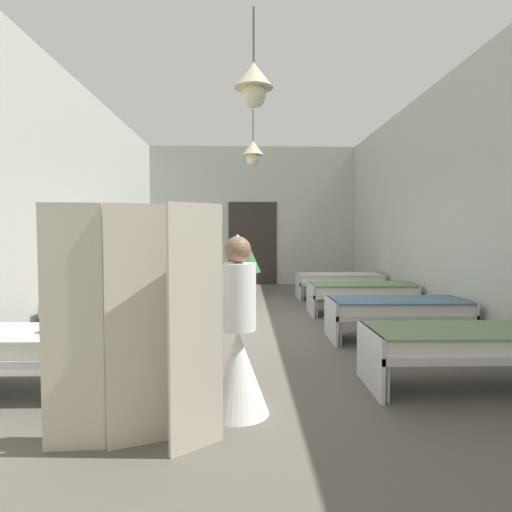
{
  "coord_description": "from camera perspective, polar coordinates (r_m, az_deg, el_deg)",
  "views": [
    {
      "loc": [
        -0.21,
        -6.93,
        1.49
      ],
      "look_at": [
        0.0,
        1.67,
        1.04
      ],
      "focal_mm": 30.43,
      "sensor_mm": 36.0,
      "label": 1
    }
  ],
  "objects": [
    {
      "name": "ground_plane",
      "position": [
        7.1,
        0.33,
        -9.55
      ],
      "size": [
        6.53,
        12.01,
        0.1
      ],
      "primitive_type": "cube",
      "color": "#59544C"
    },
    {
      "name": "room_shell",
      "position": [
        8.24,
        0.06,
        6.54
      ],
      "size": [
        6.33,
        11.61,
        4.0
      ],
      "color": "#B2B7AD",
      "rests_on": "ground"
    },
    {
      "name": "bed_left_row_0",
      "position": [
        4.55,
        -23.87,
        -10.68
      ],
      "size": [
        1.9,
        0.84,
        0.57
      ],
      "color": "#B7BCC1",
      "rests_on": "ground"
    },
    {
      "name": "bed_right_row_0",
      "position": [
        4.72,
        25.87,
        -10.23
      ],
      "size": [
        1.9,
        0.84,
        0.57
      ],
      "color": "#B7BCC1",
      "rests_on": "ground"
    },
    {
      "name": "bed_left_row_1",
      "position": [
        6.31,
        -17.21,
        -6.76
      ],
      "size": [
        1.9,
        0.84,
        0.57
      ],
      "color": "#B7BCC1",
      "rests_on": "ground"
    },
    {
      "name": "bed_right_row_1",
      "position": [
        6.43,
        18.05,
        -6.59
      ],
      "size": [
        1.9,
        0.84,
        0.57
      ],
      "color": "#B7BCC1",
      "rests_on": "ground"
    },
    {
      "name": "bed_left_row_2",
      "position": [
        8.13,
        -13.55,
        -4.53
      ],
      "size": [
        1.9,
        0.84,
        0.57
      ],
      "color": "#B7BCC1",
      "rests_on": "ground"
    },
    {
      "name": "bed_right_row_2",
      "position": [
        8.23,
        13.64,
        -4.45
      ],
      "size": [
        1.9,
        0.84,
        0.57
      ],
      "color": "#B7BCC1",
      "rests_on": "ground"
    },
    {
      "name": "bed_left_row_3",
      "position": [
        9.98,
        -11.25,
        -3.12
      ],
      "size": [
        1.9,
        0.84,
        0.57
      ],
      "color": "#B7BCC1",
      "rests_on": "ground"
    },
    {
      "name": "bed_right_row_3",
      "position": [
        10.06,
        10.83,
        -3.07
      ],
      "size": [
        1.9,
        0.84,
        0.57
      ],
      "color": "#B7BCC1",
      "rests_on": "ground"
    },
    {
      "name": "nurse_near_aisle",
      "position": [
        3.66,
        -2.4,
        -12.29
      ],
      "size": [
        0.52,
        0.52,
        1.49
      ],
      "rotation": [
        0.0,
        0.0,
        4.19
      ],
      "color": "white",
      "rests_on": "ground"
    },
    {
      "name": "patient_seated_primary",
      "position": [
        4.29,
        -19.93,
        -5.56
      ],
      "size": [
        0.44,
        0.44,
        0.8
      ],
      "color": "gray",
      "rests_on": "bed_left_row_0"
    },
    {
      "name": "patient_seated_secondary",
      "position": [
        9.94,
        -9.24,
        -0.64
      ],
      "size": [
        0.44,
        0.44,
        0.8
      ],
      "color": "#515B70",
      "rests_on": "bed_left_row_3"
    },
    {
      "name": "potted_plant",
      "position": [
        10.55,
        -1.11,
        -0.82
      ],
      "size": [
        0.65,
        0.65,
        1.28
      ],
      "color": "brown",
      "rests_on": "ground"
    },
    {
      "name": "privacy_screen",
      "position": [
        3.13,
        -15.61,
        -8.99
      ],
      "size": [
        1.23,
        0.29,
        1.7
      ],
      "rotation": [
        0.0,
        0.0,
        0.36
      ],
      "color": "#BCB29E",
      "rests_on": "ground"
    }
  ]
}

